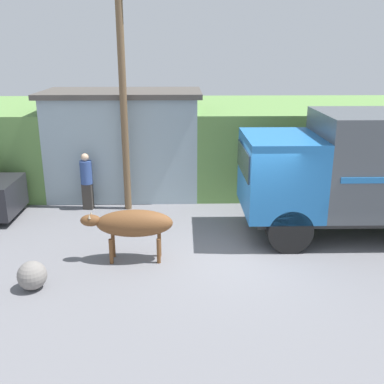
% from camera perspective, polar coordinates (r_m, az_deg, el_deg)
% --- Properties ---
extents(ground_plane, '(60.00, 60.00, 0.00)m').
position_cam_1_polar(ground_plane, '(11.08, 6.25, -7.74)').
color(ground_plane, slate).
extents(hillside_embankment, '(32.00, 5.87, 2.79)m').
position_cam_1_polar(hillside_embankment, '(16.85, 3.57, 6.36)').
color(hillside_embankment, '#608C47').
rests_on(hillside_embankment, ground_plane).
extents(building_backdrop, '(5.07, 2.70, 3.44)m').
position_cam_1_polar(building_backdrop, '(15.12, -8.61, 6.17)').
color(building_backdrop, '#99ADB7').
rests_on(building_backdrop, ground_plane).
extents(cargo_truck, '(6.23, 2.46, 3.24)m').
position_cam_1_polar(cargo_truck, '(12.37, 21.62, 2.73)').
color(cargo_truck, '#2D2D2D').
rests_on(cargo_truck, ground_plane).
extents(brown_cow, '(2.12, 0.64, 1.24)m').
position_cam_1_polar(brown_cow, '(10.43, -7.56, -4.02)').
color(brown_cow, brown).
rests_on(brown_cow, ground_plane).
extents(pedestrian_on_hill, '(0.41, 0.41, 1.76)m').
position_cam_1_polar(pedestrian_on_hill, '(13.98, -13.24, 1.64)').
color(pedestrian_on_hill, '#38332D').
rests_on(pedestrian_on_hill, ground_plane).
extents(utility_pole, '(0.90, 0.21, 6.96)m').
position_cam_1_polar(utility_pole, '(13.29, -8.78, 12.69)').
color(utility_pole, brown).
rests_on(utility_pole, ground_plane).
extents(roadside_rock, '(0.60, 0.60, 0.60)m').
position_cam_1_polar(roadside_rock, '(9.97, -19.64, -9.95)').
color(roadside_rock, gray).
rests_on(roadside_rock, ground_plane).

